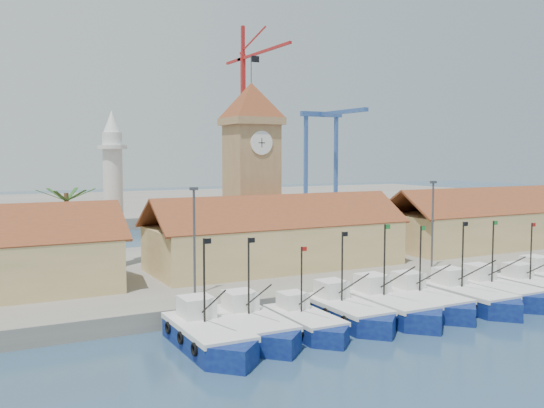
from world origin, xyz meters
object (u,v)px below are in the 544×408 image
boat_5 (427,303)px  clock_tower (251,166)px  minaret (113,188)px  boat_0 (210,338)px

boat_5 → clock_tower: bearing=103.1°
clock_tower → minaret: clock_tower is taller
minaret → boat_5: bearing=-50.8°
boat_5 → boat_0: bearing=-177.7°
boat_0 → minaret: minaret is taller
boat_0 → minaret: 27.29m
minaret → clock_tower: bearing=-7.6°
boat_0 → boat_5: bearing=2.3°
boat_0 → clock_tower: clock_tower is taller
clock_tower → minaret: bearing=172.4°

